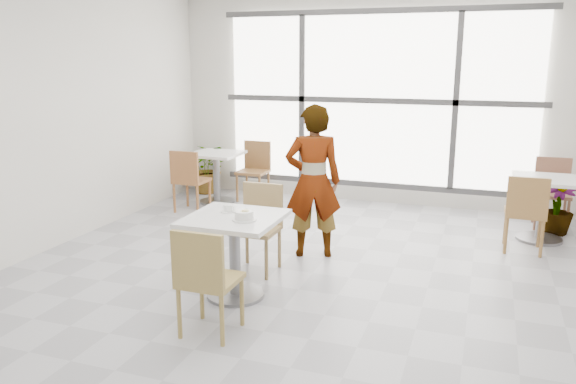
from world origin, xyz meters
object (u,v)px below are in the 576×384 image
(plant_left, at_px, (208,168))
(oatmeal_bowl, at_px, (244,215))
(plant_right, at_px, (557,207))
(bg_table_left, at_px, (216,170))
(bg_table_right, at_px, (543,200))
(bg_chair_left_near, at_px, (188,177))
(chair_far, at_px, (259,221))
(main_table, at_px, (234,241))
(person, at_px, (313,182))
(chair_near, at_px, (205,275))
(bg_chair_right_far, at_px, (552,188))
(bg_chair_right_near, at_px, (526,209))
(coffee_cup, at_px, (228,209))
(bg_chair_left_far, at_px, (255,166))

(plant_left, bearing_deg, oatmeal_bowl, -58.31)
(plant_right, bearing_deg, bg_table_left, -179.92)
(bg_table_right, distance_m, bg_chair_left_near, 4.51)
(chair_far, distance_m, plant_left, 3.47)
(bg_chair_left_near, relative_size, plant_left, 1.11)
(main_table, bearing_deg, bg_chair_left_near, 127.04)
(person, bearing_deg, oatmeal_bowl, 61.67)
(oatmeal_bowl, relative_size, person, 0.13)
(bg_table_right, height_order, bg_chair_left_near, bg_chair_left_near)
(bg_chair_left_near, bearing_deg, chair_far, 136.18)
(chair_near, xyz_separation_m, bg_chair_right_far, (2.74, 4.10, 0.00))
(oatmeal_bowl, relative_size, plant_left, 0.27)
(chair_near, height_order, plant_right, chair_near)
(chair_far, bearing_deg, oatmeal_bowl, -76.17)
(bg_chair_left_near, bearing_deg, plant_right, -172.46)
(plant_left, height_order, plant_right, plant_left)
(main_table, distance_m, person, 1.36)
(chair_near, distance_m, bg_chair_right_far, 4.94)
(main_table, distance_m, bg_table_right, 3.80)
(oatmeal_bowl, xyz_separation_m, bg_chair_right_near, (2.35, 2.21, -0.29))
(chair_near, bearing_deg, bg_chair_right_far, -123.75)
(bg_chair_right_near, bearing_deg, chair_far, 28.88)
(chair_far, height_order, coffee_cup, chair_far)
(chair_near, bearing_deg, main_table, -81.86)
(bg_chair_left_far, height_order, plant_left, bg_chair_left_far)
(oatmeal_bowl, xyz_separation_m, bg_table_left, (-1.82, 3.08, -0.31))
(chair_near, height_order, bg_chair_right_far, same)
(bg_table_right, bearing_deg, chair_far, -144.65)
(chair_near, xyz_separation_m, bg_chair_left_far, (-1.35, 4.16, 0.00))
(oatmeal_bowl, distance_m, bg_chair_right_far, 4.38)
(bg_chair_left_near, bearing_deg, bg_chair_right_far, -168.38)
(oatmeal_bowl, height_order, plant_right, oatmeal_bowl)
(plant_right, bearing_deg, bg_chair_left_far, 174.55)
(bg_chair_left_near, bearing_deg, main_table, 127.04)
(chair_near, xyz_separation_m, bg_table_left, (-1.79, 3.76, -0.01))
(coffee_cup, xyz_separation_m, bg_chair_right_near, (2.59, 2.02, -0.28))
(coffee_cup, relative_size, bg_table_left, 0.21)
(bg_table_left, xyz_separation_m, plant_right, (4.58, 0.01, -0.15))
(chair_near, relative_size, chair_far, 1.00)
(chair_far, distance_m, oatmeal_bowl, 0.87)
(bg_chair_left_near, bearing_deg, bg_table_right, -176.34)
(bg_table_left, relative_size, plant_left, 0.95)
(person, height_order, bg_chair_left_near, person)
(bg_table_right, height_order, bg_chair_left_far, bg_chair_left_far)
(main_table, xyz_separation_m, chair_near, (0.11, -0.76, -0.02))
(bg_table_left, xyz_separation_m, bg_chair_left_near, (-0.12, -0.62, 0.01))
(chair_far, xyz_separation_m, person, (0.39, 0.57, 0.32))
(bg_table_right, bearing_deg, main_table, -135.27)
(bg_table_left, bearing_deg, bg_chair_right_far, 4.31)
(bg_chair_left_far, xyz_separation_m, bg_chair_right_near, (3.73, -1.28, 0.00))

